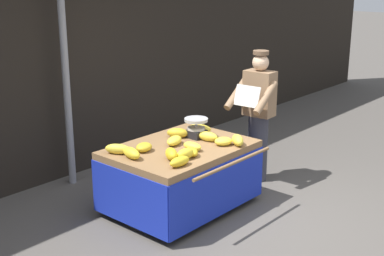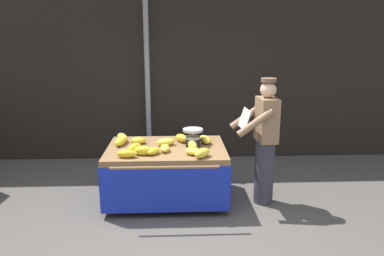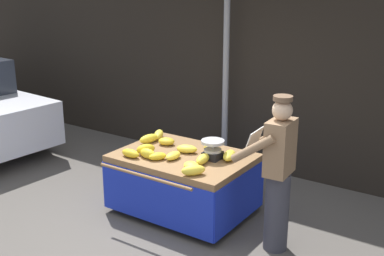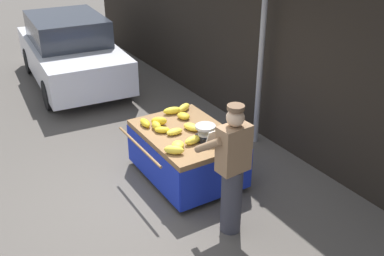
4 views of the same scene
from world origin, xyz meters
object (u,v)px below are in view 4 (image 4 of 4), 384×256
banana_bunch_12 (184,108)px  banana_bunch_4 (156,126)px  banana_bunch_5 (174,132)px  banana_bunch_10 (183,116)px  banana_bunch_6 (145,123)px  banana_bunch_7 (159,121)px  weighing_scale (205,133)px  banana_bunch_13 (209,130)px  street_pole (261,51)px  banana_bunch_3 (178,145)px  banana_bunch_8 (193,140)px  banana_bunch_9 (191,127)px  banana_bunch_11 (162,130)px  parked_car (71,51)px  banana_cart (187,144)px  vendor_person (232,170)px  banana_bunch_2 (218,141)px  banana_bunch_0 (172,111)px  banana_bunch_1 (174,150)px

banana_bunch_12 → banana_bunch_4: bearing=-62.1°
banana_bunch_5 → banana_bunch_10: 0.53m
banana_bunch_6 → banana_bunch_7: size_ratio=1.11×
weighing_scale → banana_bunch_13: size_ratio=1.09×
street_pole → banana_bunch_3: street_pole is taller
street_pole → banana_bunch_6: 2.18m
banana_bunch_7 → banana_bunch_8: 0.76m
banana_bunch_9 → banana_bunch_11: size_ratio=1.20×
street_pole → banana_bunch_6: size_ratio=12.53×
weighing_scale → parked_car: 5.13m
street_pole → weighing_scale: bearing=-64.4°
banana_cart → banana_bunch_3: banana_bunch_3 is taller
street_pole → banana_bunch_3: size_ratio=15.76×
banana_bunch_10 → vendor_person: vendor_person is taller
weighing_scale → banana_bunch_13: 0.23m
banana_bunch_3 → banana_bunch_12: banana_bunch_12 is taller
banana_bunch_12 → vendor_person: (1.96, -0.49, 0.06)m
banana_bunch_2 → vendor_person: (0.77, -0.33, 0.06)m
banana_bunch_3 → banana_bunch_12: 1.20m
banana_bunch_0 → banana_bunch_9: bearing=-3.4°
weighing_scale → banana_bunch_12: weighing_scale is taller
street_pole → banana_bunch_8: size_ratio=12.37×
banana_bunch_6 → banana_bunch_12: (-0.16, 0.76, 0.01)m
banana_bunch_10 → banana_bunch_8: bearing=-21.2°
street_pole → banana_bunch_9: street_pole is taller
street_pole → banana_bunch_10: bearing=-91.7°
banana_bunch_4 → banana_bunch_6: 0.21m
banana_bunch_7 → banana_bunch_13: banana_bunch_7 is taller
banana_bunch_1 → banana_bunch_7: bearing=165.1°
banana_cart → parked_car: size_ratio=0.41×
parked_car → banana_bunch_13: bearing=4.9°
weighing_scale → parked_car: parked_car is taller
weighing_scale → banana_bunch_9: size_ratio=1.08×
weighing_scale → banana_bunch_6: 0.99m
banana_bunch_7 → banana_bunch_11: bearing=-17.6°
banana_bunch_2 → banana_bunch_6: size_ratio=1.13×
weighing_scale → banana_bunch_4: bearing=-147.4°
banana_bunch_0 → banana_bunch_6: size_ratio=1.13×
banana_bunch_8 → banana_bunch_12: 1.09m
parked_car → weighing_scale: bearing=3.0°
banana_bunch_6 → banana_bunch_8: 0.89m
banana_bunch_5 → banana_bunch_7: size_ratio=1.05×
banana_bunch_0 → banana_bunch_1: 1.24m
banana_bunch_4 → banana_bunch_5: size_ratio=0.89×
banana_bunch_3 → banana_cart: bearing=135.8°
banana_bunch_13 → vendor_person: 1.17m
banana_bunch_11 → vendor_person: (1.47, 0.16, 0.07)m
banana_bunch_3 → banana_bunch_11: size_ratio=0.95×
banana_bunch_6 → banana_bunch_9: (0.47, 0.51, -0.00)m
street_pole → banana_bunch_5: bearing=-79.2°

